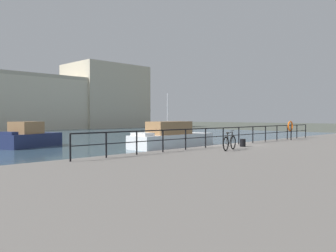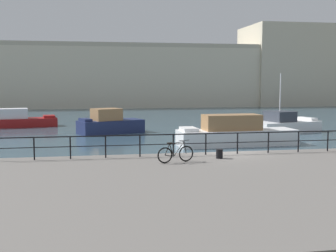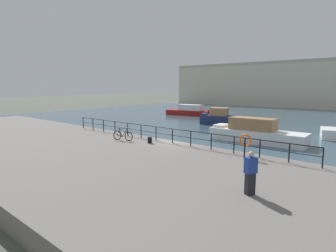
% 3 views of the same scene
% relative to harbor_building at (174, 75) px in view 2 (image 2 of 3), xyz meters
% --- Properties ---
extents(ground_plane, '(240.00, 240.00, 0.00)m').
position_rel_harbor_building_xyz_m(ground_plane, '(-7.81, -55.55, -5.62)').
color(ground_plane, '#4C5147').
extents(water_basin, '(80.00, 60.00, 0.01)m').
position_rel_harbor_building_xyz_m(water_basin, '(-7.81, -25.35, -5.61)').
color(water_basin, '#385160').
rests_on(water_basin, ground_plane).
extents(quay_promenade, '(56.00, 13.00, 0.87)m').
position_rel_harbor_building_xyz_m(quay_promenade, '(-7.81, -62.05, -5.18)').
color(quay_promenade, slate).
rests_on(quay_promenade, ground_plane).
extents(harbor_building, '(77.48, 12.75, 14.57)m').
position_rel_harbor_building_xyz_m(harbor_building, '(0.00, 0.00, 0.00)').
color(harbor_building, beige).
rests_on(harbor_building, ground_plane).
extents(moored_white_yacht, '(9.22, 3.60, 1.83)m').
position_rel_harbor_building_xyz_m(moored_white_yacht, '(-22.55, -32.81, -4.92)').
color(moored_white_yacht, maroon).
rests_on(moored_white_yacht, water_basin).
extents(moored_blue_motorboat, '(8.44, 2.68, 2.16)m').
position_rel_harbor_building_xyz_m(moored_blue_motorboat, '(-4.72, -47.94, -4.78)').
color(moored_blue_motorboat, white).
rests_on(moored_blue_motorboat, water_basin).
extents(moored_red_daysailer, '(6.62, 4.41, 5.16)m').
position_rel_harbor_building_xyz_m(moored_red_daysailer, '(2.13, -41.01, -4.94)').
color(moored_red_daysailer, white).
rests_on(moored_red_daysailer, water_basin).
extents(moored_cabin_cruiser, '(5.94, 4.12, 2.14)m').
position_rel_harbor_building_xyz_m(moored_cabin_cruiser, '(-13.11, -39.33, -4.79)').
color(moored_cabin_cruiser, navy).
rests_on(moored_cabin_cruiser, water_basin).
extents(quay_railing, '(21.31, 0.07, 1.08)m').
position_rel_harbor_building_xyz_m(quay_railing, '(-8.25, -56.30, -4.01)').
color(quay_railing, black).
rests_on(quay_railing, quay_promenade).
extents(parked_bicycle, '(1.73, 0.50, 0.98)m').
position_rel_harbor_building_xyz_m(parked_bicycle, '(-10.92, -58.02, -4.36)').
color(parked_bicycle, black).
rests_on(parked_bicycle, quay_promenade).
extents(mooring_bollard, '(0.32, 0.32, 0.44)m').
position_rel_harbor_building_xyz_m(mooring_bollard, '(-8.69, -57.38, -4.53)').
color(mooring_bollard, black).
rests_on(mooring_bollard, quay_promenade).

